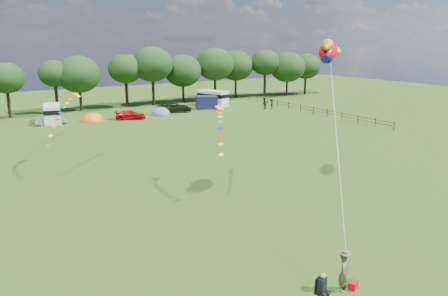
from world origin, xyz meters
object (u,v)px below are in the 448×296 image
car_c (131,115)px  camp_chair (322,285)px  tent_greyblue (161,115)px  campervan_d (213,98)px  tent_orange (93,121)px  campervan_c (52,113)px  walker_a (264,103)px  fish_kite (328,51)px  walker_b (271,104)px  car_d (174,107)px  kite_flyer (344,272)px  car_b (51,120)px

car_c → camp_chair: 49.55m
tent_greyblue → campervan_d: bearing=17.9°
car_c → tent_orange: bearing=98.6°
campervan_c → walker_a: 33.27m
tent_orange → fish_kite: fish_kite is taller
camp_chair → walker_b: 55.73m
car_d → kite_flyer: kite_flyer is taller
car_c → campervan_d: size_ratio=0.71×
car_c → campervan_d: 17.79m
campervan_c → kite_flyer: size_ratio=2.93×
campervan_c → campervan_d: campervan_d is taller
tent_orange → tent_greyblue: (10.55, -0.02, 0.00)m
car_c → camp_chair: size_ratio=2.86×
car_c → tent_orange: car_c is taller
tent_orange → car_d: bearing=4.2°
camp_chair → kite_flyer: bearing=-13.0°
car_b → car_d: car_d is taller
car_d → walker_a: walker_a is taller
car_c → fish_kite: (2.19, -37.23, 9.99)m
campervan_d → tent_orange: size_ratio=1.71×
car_c → walker_b: walker_b is taller
kite_flyer → campervan_d: bearing=32.6°
campervan_c → tent_greyblue: (15.61, -1.90, -1.35)m
car_b → kite_flyer: kite_flyer is taller
tent_orange → walker_b: walker_b is taller
car_b → camp_chair: bearing=-175.6°
fish_kite → car_b: bearing=67.6°
campervan_c → tent_greyblue: bearing=-86.2°
car_d → walker_a: bearing=-93.9°
car_d → tent_orange: car_d is taller
fish_kite → walker_b: fish_kite is taller
walker_a → fish_kite: bearing=15.7°
car_c → campervan_c: bearing=95.3°
car_d → car_c: bearing=121.0°
fish_kite → walker_a: size_ratio=1.96×
car_d → walker_b: 16.30m
walker_a → walker_b: 1.24m
kite_flyer → walker_b: 54.69m
car_b → campervan_c: bearing=-18.5°
walker_a → kite_flyer: bearing=13.2°
campervan_c → campervan_d: bearing=-75.3°
car_b → fish_kite: (13.04, -38.96, 9.96)m
car_c → campervan_d: bearing=-51.0°
kite_flyer → tent_greyblue: bearing=42.8°
camp_chair → campervan_d: bearing=45.2°
kite_flyer → walker_b: size_ratio=1.05×
campervan_d → kite_flyer: bearing=134.3°
car_c → tent_orange: 5.43m
campervan_c → campervan_d: size_ratio=0.92×
car_d → walker_b: (15.29, -5.64, 0.11)m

